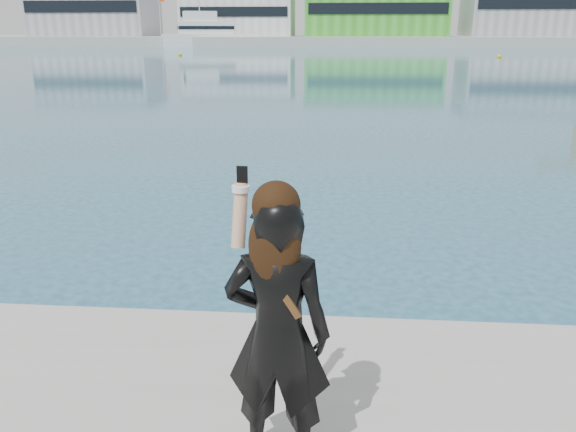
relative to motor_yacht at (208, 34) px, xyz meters
The scene contains 11 objects.
far_quay 30.76m from the motor_yacht, 31.97° to the left, with size 320.00×40.00×2.00m, color #9E9E99.
warehouse_grey_left 32.68m from the motor_yacht, 153.78° to the left, with size 26.52×16.36×11.50m.
warehouse_white 15.41m from the motor_yacht, 74.08° to the left, with size 24.48×15.35×9.50m.
warehouse_green 37.23m from the motor_yacht, 22.70° to the left, with size 30.60×16.36×10.50m.
warehouse_grey_right 67.83m from the motor_yacht, 12.17° to the left, with size 25.50×15.35×12.50m.
flagpole_left 14.46m from the motor_yacht, 148.45° to the left, with size 1.28×0.16×8.00m.
flagpole_right 48.87m from the motor_yacht, ahead, with size 1.28×0.16×8.00m.
motor_yacht is the anchor object (origin of this frame).
buoy_near 63.31m from the motor_yacht, 43.70° to the right, with size 0.50×0.50×0.50m, color yellow.
buoy_far 41.50m from the motor_yacht, 83.05° to the right, with size 0.50×0.50×0.50m, color yellow.
woman 117.23m from the motor_yacht, 77.55° to the right, with size 0.62×0.43×1.71m.
Camera 1 is at (-0.52, -3.44, 3.20)m, focal length 35.00 mm.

